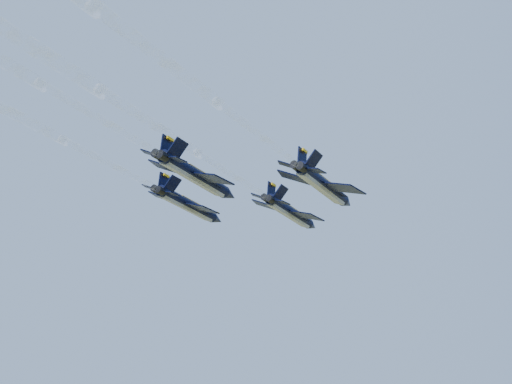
% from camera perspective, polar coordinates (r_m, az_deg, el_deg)
% --- Properties ---
extents(jet_lead, '(11.33, 16.19, 5.00)m').
position_cam_1_polar(jet_lead, '(97.78, 3.13, -1.83)').
color(jet_lead, black).
extents(jet_left, '(11.33, 16.19, 5.00)m').
position_cam_1_polar(jet_left, '(93.26, -5.98, -1.17)').
color(jet_left, black).
extents(jet_right, '(11.33, 16.19, 5.00)m').
position_cam_1_polar(jet_right, '(82.28, 6.08, 0.58)').
color(jet_right, black).
extents(jet_slot, '(11.33, 16.19, 5.00)m').
position_cam_1_polar(jet_slot, '(77.80, -5.27, 1.43)').
color(jet_slot, black).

